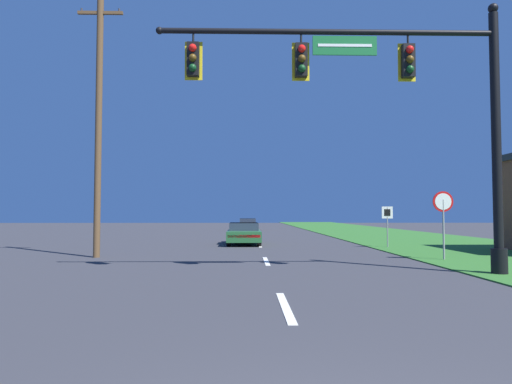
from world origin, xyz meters
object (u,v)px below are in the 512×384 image
at_px(stop_sign, 443,210).
at_px(far_car, 248,224).
at_px(signal_mast, 402,103).
at_px(car_ahead, 244,233).
at_px(route_sign_post, 387,217).
at_px(utility_pole_near, 99,118).

bearing_deg(stop_sign, far_car, 103.41).
bearing_deg(stop_sign, signal_mast, -125.81).
xyz_separation_m(car_ahead, far_car, (0.28, 20.85, -0.00)).
relative_size(stop_sign, route_sign_post, 1.23).
xyz_separation_m(signal_mast, stop_sign, (2.83, 3.92, -3.00)).
distance_m(signal_mast, route_sign_post, 10.94).
distance_m(signal_mast, utility_pole_near, 11.64).
bearing_deg(signal_mast, far_car, 97.24).
height_order(signal_mast, car_ahead, signal_mast).
relative_size(far_car, route_sign_post, 2.13).
bearing_deg(utility_pole_near, car_ahead, 52.67).
relative_size(signal_mast, route_sign_post, 4.88).
xyz_separation_m(far_car, stop_sign, (7.11, -29.83, 1.26)).
relative_size(far_car, utility_pole_near, 0.40).
xyz_separation_m(signal_mast, far_car, (-4.29, 33.75, -4.26)).
xyz_separation_m(far_car, route_sign_post, (6.95, -23.67, 0.92)).
xyz_separation_m(car_ahead, stop_sign, (7.39, -8.98, 1.26)).
relative_size(car_ahead, utility_pole_near, 0.44).
bearing_deg(far_car, stop_sign, -76.59).
relative_size(route_sign_post, utility_pole_near, 0.19).
bearing_deg(signal_mast, stop_sign, 54.19).
bearing_deg(far_car, utility_pole_near, -102.00).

